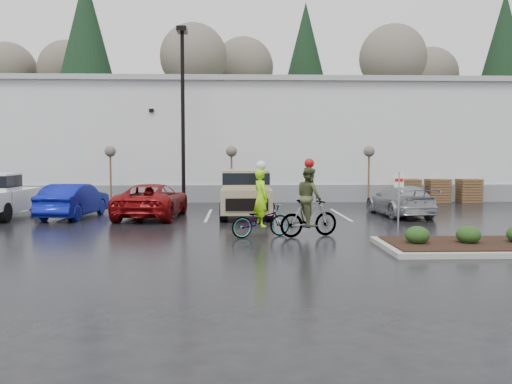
{
  "coord_description": "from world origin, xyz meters",
  "views": [
    {
      "loc": [
        -1.21,
        -16.34,
        2.75
      ],
      "look_at": [
        -0.48,
        4.37,
        1.3
      ],
      "focal_mm": 38.0,
      "sensor_mm": 36.0,
      "label": 1
    }
  ],
  "objects_px": {
    "lamppost": "(183,97)",
    "sapling_east": "(369,155)",
    "fire_lane_sign": "(399,198)",
    "pickup_white": "(1,195)",
    "cyclist_hivis": "(261,214)",
    "car_far_silver": "(400,201)",
    "car_blue": "(74,201)",
    "pallet_stack_c": "(468,191)",
    "cyclist_olive": "(309,209)",
    "pallet_stack_b": "(437,191)",
    "sapling_west": "(110,155)",
    "sapling_mid": "(231,155)",
    "pallet_stack_a": "(408,191)",
    "suv_tan": "(246,193)",
    "car_red": "(152,201)"
  },
  "relations": [
    {
      "from": "fire_lane_sign",
      "to": "cyclist_hivis",
      "type": "relative_size",
      "value": 0.87
    },
    {
      "from": "pickup_white",
      "to": "cyclist_hivis",
      "type": "distance_m",
      "value": 12.6
    },
    {
      "from": "sapling_west",
      "to": "car_red",
      "type": "xyz_separation_m",
      "value": [
        3.1,
        -5.77,
        -1.99
      ]
    },
    {
      "from": "pickup_white",
      "to": "pallet_stack_c",
      "type": "bearing_deg",
      "value": 15.39
    },
    {
      "from": "sapling_east",
      "to": "suv_tan",
      "type": "bearing_deg",
      "value": -141.39
    },
    {
      "from": "pallet_stack_c",
      "to": "fire_lane_sign",
      "type": "relative_size",
      "value": 0.61
    },
    {
      "from": "sapling_west",
      "to": "sapling_east",
      "type": "distance_m",
      "value": 14.0
    },
    {
      "from": "car_blue",
      "to": "car_far_silver",
      "type": "height_order",
      "value": "car_blue"
    },
    {
      "from": "car_blue",
      "to": "car_far_silver",
      "type": "bearing_deg",
      "value": -172.31
    },
    {
      "from": "pallet_stack_a",
      "to": "car_blue",
      "type": "bearing_deg",
      "value": -158.3
    },
    {
      "from": "car_blue",
      "to": "sapling_mid",
      "type": "bearing_deg",
      "value": -133.05
    },
    {
      "from": "pallet_stack_c",
      "to": "cyclist_hivis",
      "type": "distance_m",
      "value": 17.62
    },
    {
      "from": "sapling_east",
      "to": "pallet_stack_b",
      "type": "bearing_deg",
      "value": 13.39
    },
    {
      "from": "sapling_east",
      "to": "cyclist_hivis",
      "type": "bearing_deg",
      "value": -119.15
    },
    {
      "from": "pallet_stack_b",
      "to": "car_blue",
      "type": "relative_size",
      "value": 0.3
    },
    {
      "from": "sapling_west",
      "to": "car_far_silver",
      "type": "bearing_deg",
      "value": -21.4
    },
    {
      "from": "pickup_white",
      "to": "suv_tan",
      "type": "distance_m",
      "value": 10.66
    },
    {
      "from": "sapling_east",
      "to": "pickup_white",
      "type": "bearing_deg",
      "value": -162.64
    },
    {
      "from": "sapling_east",
      "to": "pallet_stack_b",
      "type": "xyz_separation_m",
      "value": [
        4.2,
        1.0,
        -2.05
      ]
    },
    {
      "from": "fire_lane_sign",
      "to": "cyclist_hivis",
      "type": "bearing_deg",
      "value": 162.85
    },
    {
      "from": "pickup_white",
      "to": "sapling_mid",
      "type": "bearing_deg",
      "value": 28.7
    },
    {
      "from": "pallet_stack_b",
      "to": "fire_lane_sign",
      "type": "bearing_deg",
      "value": -114.88
    },
    {
      "from": "pickup_white",
      "to": "cyclist_hivis",
      "type": "xyz_separation_m",
      "value": [
        11.06,
        -6.04,
        -0.2
      ]
    },
    {
      "from": "fire_lane_sign",
      "to": "pallet_stack_a",
      "type": "bearing_deg",
      "value": 71.19
    },
    {
      "from": "pallet_stack_a",
      "to": "car_far_silver",
      "type": "height_order",
      "value": "car_far_silver"
    },
    {
      "from": "car_far_silver",
      "to": "pallet_stack_a",
      "type": "bearing_deg",
      "value": -115.07
    },
    {
      "from": "pallet_stack_a",
      "to": "suv_tan",
      "type": "height_order",
      "value": "suv_tan"
    },
    {
      "from": "fire_lane_sign",
      "to": "car_far_silver",
      "type": "distance_m",
      "value": 7.67
    },
    {
      "from": "car_far_silver",
      "to": "car_blue",
      "type": "bearing_deg",
      "value": -3.89
    },
    {
      "from": "pallet_stack_a",
      "to": "cyclist_hivis",
      "type": "relative_size",
      "value": 0.53
    },
    {
      "from": "pallet_stack_a",
      "to": "car_blue",
      "type": "height_order",
      "value": "car_blue"
    },
    {
      "from": "lamppost",
      "to": "sapling_east",
      "type": "relative_size",
      "value": 2.88
    },
    {
      "from": "pickup_white",
      "to": "cyclist_olive",
      "type": "bearing_deg",
      "value": -25.49
    },
    {
      "from": "pickup_white",
      "to": "suv_tan",
      "type": "bearing_deg",
      "value": 0.09
    },
    {
      "from": "sapling_west",
      "to": "pallet_stack_c",
      "type": "height_order",
      "value": "sapling_west"
    },
    {
      "from": "pallet_stack_a",
      "to": "cyclist_hivis",
      "type": "bearing_deg",
      "value": -125.5
    },
    {
      "from": "sapling_mid",
      "to": "car_far_silver",
      "type": "height_order",
      "value": "sapling_mid"
    },
    {
      "from": "fire_lane_sign",
      "to": "pickup_white",
      "type": "bearing_deg",
      "value": 154.34
    },
    {
      "from": "car_blue",
      "to": "cyclist_hivis",
      "type": "height_order",
      "value": "cyclist_hivis"
    },
    {
      "from": "fire_lane_sign",
      "to": "car_blue",
      "type": "xyz_separation_m",
      "value": [
        -12.09,
        7.12,
        -0.66
      ]
    },
    {
      "from": "fire_lane_sign",
      "to": "suv_tan",
      "type": "bearing_deg",
      "value": 122.13
    },
    {
      "from": "sapling_mid",
      "to": "pallet_stack_c",
      "type": "distance_m",
      "value": 13.69
    },
    {
      "from": "lamppost",
      "to": "pallet_stack_a",
      "type": "xyz_separation_m",
      "value": [
        12.5,
        2.0,
        -5.01
      ]
    },
    {
      "from": "pickup_white",
      "to": "car_blue",
      "type": "height_order",
      "value": "pickup_white"
    },
    {
      "from": "sapling_east",
      "to": "pickup_white",
      "type": "relative_size",
      "value": 0.62
    },
    {
      "from": "sapling_west",
      "to": "pallet_stack_a",
      "type": "bearing_deg",
      "value": 3.47
    },
    {
      "from": "fire_lane_sign",
      "to": "pickup_white",
      "type": "distance_m",
      "value": 16.95
    },
    {
      "from": "pallet_stack_c",
      "to": "sapling_west",
      "type": "bearing_deg",
      "value": -177.14
    },
    {
      "from": "lamppost",
      "to": "sapling_east",
      "type": "bearing_deg",
      "value": 5.71
    },
    {
      "from": "sapling_west",
      "to": "pickup_white",
      "type": "distance_m",
      "value": 6.71
    }
  ]
}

